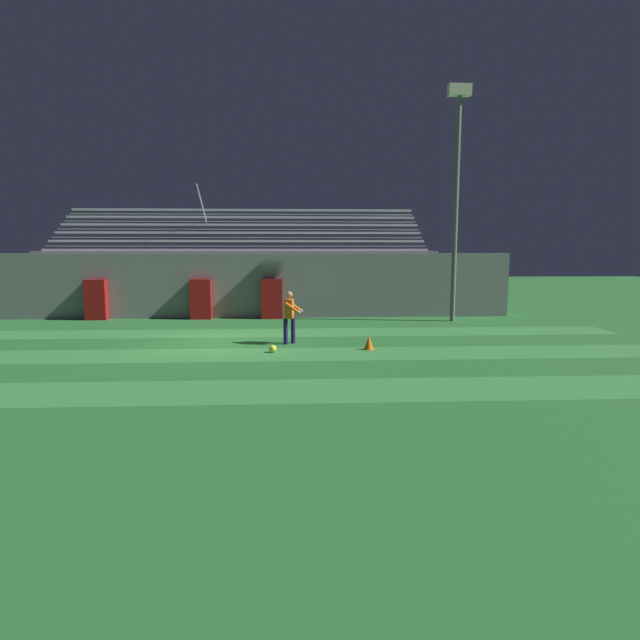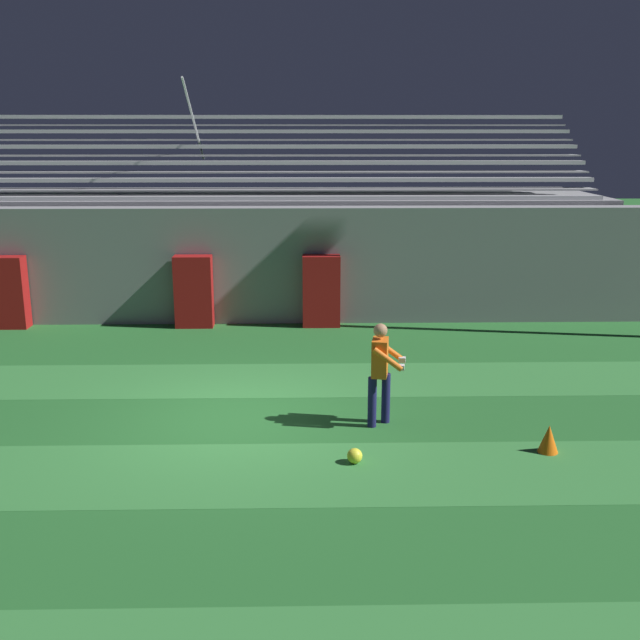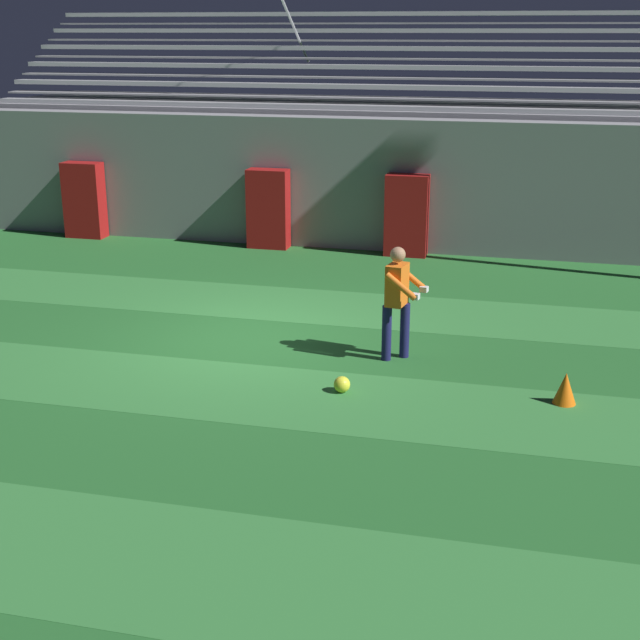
{
  "view_description": "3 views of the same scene",
  "coord_description": "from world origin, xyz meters",
  "px_view_note": "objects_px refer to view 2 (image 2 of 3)",
  "views": [
    {
      "loc": [
        2.4,
        -17.06,
        2.99
      ],
      "look_at": [
        3.22,
        -1.27,
        0.89
      ],
      "focal_mm": 30.0,
      "sensor_mm": 36.0,
      "label": 1
    },
    {
      "loc": [
        1.12,
        -11.5,
        4.59
      ],
      "look_at": [
        1.35,
        -0.42,
        1.77
      ],
      "focal_mm": 42.0,
      "sensor_mm": 36.0,
      "label": 2
    },
    {
      "loc": [
        4.13,
        -12.42,
        4.59
      ],
      "look_at": [
        1.32,
        -0.94,
        0.72
      ],
      "focal_mm": 50.0,
      "sensor_mm": 36.0,
      "label": 3
    }
  ],
  "objects_px": {
    "padding_pillar_far_left": "(7,292)",
    "padding_pillar_gate_left": "(194,292)",
    "traffic_cone": "(549,439)",
    "soccer_ball": "(355,456)",
    "padding_pillar_gate_right": "(321,291)",
    "goalkeeper": "(381,368)"
  },
  "relations": [
    {
      "from": "padding_pillar_far_left",
      "to": "padding_pillar_gate_left",
      "type": "bearing_deg",
      "value": 0.0
    },
    {
      "from": "padding_pillar_far_left",
      "to": "traffic_cone",
      "type": "height_order",
      "value": "padding_pillar_far_left"
    },
    {
      "from": "soccer_ball",
      "to": "traffic_cone",
      "type": "height_order",
      "value": "traffic_cone"
    },
    {
      "from": "soccer_ball",
      "to": "traffic_cone",
      "type": "xyz_separation_m",
      "value": [
        2.86,
        0.31,
        0.1
      ]
    },
    {
      "from": "padding_pillar_gate_left",
      "to": "padding_pillar_gate_right",
      "type": "height_order",
      "value": "same"
    },
    {
      "from": "padding_pillar_gate_left",
      "to": "padding_pillar_gate_right",
      "type": "relative_size",
      "value": 1.0
    },
    {
      "from": "padding_pillar_gate_left",
      "to": "traffic_cone",
      "type": "distance_m",
      "value": 9.64
    },
    {
      "from": "soccer_ball",
      "to": "goalkeeper",
      "type": "bearing_deg",
      "value": 70.89
    },
    {
      "from": "padding_pillar_far_left",
      "to": "traffic_cone",
      "type": "xyz_separation_m",
      "value": [
        10.59,
        -7.36,
        -0.65
      ]
    },
    {
      "from": "goalkeeper",
      "to": "padding_pillar_far_left",
      "type": "bearing_deg",
      "value": 142.84
    },
    {
      "from": "padding_pillar_gate_right",
      "to": "traffic_cone",
      "type": "xyz_separation_m",
      "value": [
        3.16,
        -7.36,
        -0.65
      ]
    },
    {
      "from": "padding_pillar_far_left",
      "to": "soccer_ball",
      "type": "height_order",
      "value": "padding_pillar_far_left"
    },
    {
      "from": "padding_pillar_gate_right",
      "to": "padding_pillar_gate_left",
      "type": "bearing_deg",
      "value": 180.0
    },
    {
      "from": "padding_pillar_gate_right",
      "to": "traffic_cone",
      "type": "bearing_deg",
      "value": -66.79
    },
    {
      "from": "padding_pillar_far_left",
      "to": "goalkeeper",
      "type": "relative_size",
      "value": 1.03
    },
    {
      "from": "padding_pillar_gate_left",
      "to": "traffic_cone",
      "type": "height_order",
      "value": "padding_pillar_gate_left"
    },
    {
      "from": "padding_pillar_gate_left",
      "to": "goalkeeper",
      "type": "distance_m",
      "value": 7.32
    },
    {
      "from": "padding_pillar_gate_left",
      "to": "padding_pillar_gate_right",
      "type": "distance_m",
      "value": 3.04
    },
    {
      "from": "padding_pillar_gate_left",
      "to": "goalkeeper",
      "type": "relative_size",
      "value": 1.03
    },
    {
      "from": "padding_pillar_far_left",
      "to": "soccer_ball",
      "type": "bearing_deg",
      "value": -44.78
    },
    {
      "from": "padding_pillar_far_left",
      "to": "traffic_cone",
      "type": "relative_size",
      "value": 4.09
    },
    {
      "from": "padding_pillar_gate_right",
      "to": "soccer_ball",
      "type": "relative_size",
      "value": 7.81
    }
  ]
}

